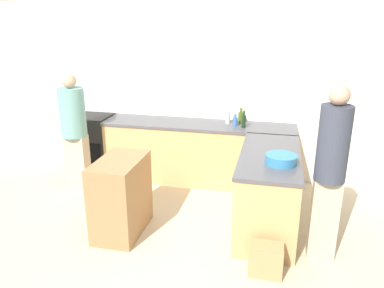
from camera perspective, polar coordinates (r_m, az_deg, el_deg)
The scene contains 14 objects.
ground_plane at distance 4.28m, azimuth -4.77°, elevation -15.84°, with size 14.00×14.00×0.00m, color beige.
wall_back at distance 5.86m, azimuth 1.73°, elevation 8.02°, with size 8.00×0.06×2.70m.
counter_back at distance 5.76m, azimuth 0.95°, elevation -1.29°, with size 2.88×0.67×0.93m.
counter_peninsula at distance 4.62m, azimuth 11.47°, elevation -6.85°, with size 0.69×1.62×0.93m.
range_oven at distance 6.34m, azimuth -14.54°, elevation 0.01°, with size 0.58×0.62×0.94m.
island_table at distance 4.47m, azimuth -10.75°, elevation -7.85°, with size 0.48×0.81×0.91m.
mixing_bowl at distance 4.14m, azimuth 13.42°, elevation -2.28°, with size 0.34×0.34×0.10m.
olive_oil_bottle at distance 5.67m, azimuth 7.47°, elevation 4.09°, with size 0.08×0.08×0.23m.
vinegar_bottle_clear at distance 5.61m, azimuth 5.50°, elevation 4.22°, with size 0.07×0.07×0.28m.
wine_bottle_dark at distance 5.42m, azimuth 7.89°, elevation 3.51°, with size 0.06×0.06×0.25m.
water_bottle_blue at distance 5.49m, azimuth 6.61°, elevation 3.46°, with size 0.07×0.07×0.18m.
person_by_range at distance 5.61m, azimuth -17.53°, elevation 2.22°, with size 0.36×0.36×1.71m.
person_at_peninsula at distance 3.95m, azimuth 20.32°, elevation -3.40°, with size 0.31×0.31×1.84m.
paper_bag at distance 3.92m, azimuth 11.17°, elevation -16.90°, with size 0.33×0.22×0.32m.
Camera 1 is at (1.13, -3.36, 2.41)m, focal length 35.00 mm.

